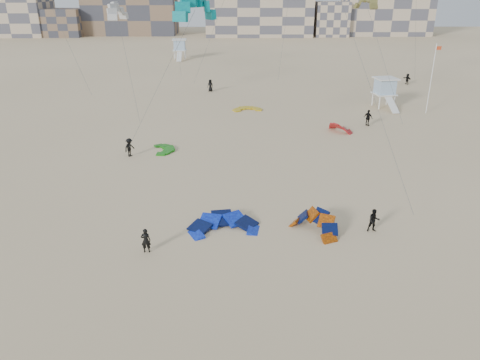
{
  "coord_description": "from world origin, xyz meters",
  "views": [
    {
      "loc": [
        2.71,
        -22.7,
        15.58
      ],
      "look_at": [
        3.0,
        6.0,
        3.37
      ],
      "focal_mm": 35.0,
      "sensor_mm": 36.0,
      "label": 1
    }
  ],
  "objects_px": {
    "kitesurfer_main": "(146,240)",
    "lifeguard_tower_near": "(384,93)",
    "kite_ground_blue": "(224,230)",
    "kite_ground_orange": "(314,231)"
  },
  "relations": [
    {
      "from": "kite_ground_blue",
      "to": "kitesurfer_main",
      "type": "height_order",
      "value": "kitesurfer_main"
    },
    {
      "from": "kite_ground_blue",
      "to": "kite_ground_orange",
      "type": "distance_m",
      "value": 6.12
    },
    {
      "from": "kitesurfer_main",
      "to": "lifeguard_tower_near",
      "type": "bearing_deg",
      "value": -127.7
    },
    {
      "from": "kite_ground_orange",
      "to": "kitesurfer_main",
      "type": "height_order",
      "value": "kite_ground_orange"
    },
    {
      "from": "kite_ground_blue",
      "to": "kite_ground_orange",
      "type": "xyz_separation_m",
      "value": [
        6.11,
        -0.29,
        0.0
      ]
    },
    {
      "from": "kite_ground_orange",
      "to": "lifeguard_tower_near",
      "type": "xyz_separation_m",
      "value": [
        14.56,
        33.91,
        1.94
      ]
    },
    {
      "from": "kite_ground_blue",
      "to": "lifeguard_tower_near",
      "type": "xyz_separation_m",
      "value": [
        20.67,
        33.62,
        1.94
      ]
    },
    {
      "from": "kitesurfer_main",
      "to": "kite_ground_blue",
      "type": "bearing_deg",
      "value": -152.32
    },
    {
      "from": "kitesurfer_main",
      "to": "lifeguard_tower_near",
      "type": "xyz_separation_m",
      "value": [
        25.44,
        36.43,
        1.12
      ]
    },
    {
      "from": "kitesurfer_main",
      "to": "lifeguard_tower_near",
      "type": "relative_size",
      "value": 0.29
    }
  ]
}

